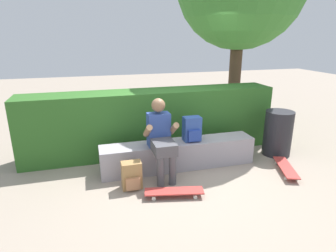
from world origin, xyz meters
The scene contains 9 objects.
ground_plane centered at (0.00, 0.00, 0.00)m, with size 24.00×24.00×0.00m, color gray.
bench_main centered at (0.00, 0.28, 0.23)m, with size 2.54×0.41×0.45m.
person_skater centered at (-0.35, 0.07, 0.65)m, with size 0.49×0.62×1.20m.
skateboard_near_person centered at (-0.34, -0.58, 0.07)m, with size 0.82×0.36×0.09m.
skateboard_beside_bench centered at (1.60, -0.37, 0.07)m, with size 0.47×0.82×0.09m.
backpack_on_bench centered at (0.22, 0.27, 0.65)m, with size 0.28×0.23×0.40m.
backpack_on_ground centered at (-0.85, -0.20, 0.19)m, with size 0.28×0.23×0.40m.
hedge_row centered at (-0.27, 1.07, 0.58)m, with size 4.57×0.63×1.16m.
trash_bin centered at (1.90, 0.31, 0.41)m, with size 0.50×0.50×0.81m.
Camera 1 is at (-1.35, -3.85, 2.11)m, focal length 30.52 mm.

